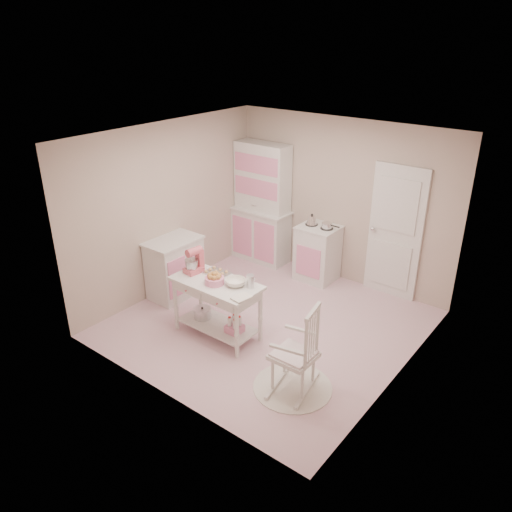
{
  "coord_description": "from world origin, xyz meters",
  "views": [
    {
      "loc": [
        3.54,
        -4.82,
        3.8
      ],
      "look_at": [
        -0.12,
        -0.13,
        1.06
      ],
      "focal_mm": 35.0,
      "sensor_mm": 36.0,
      "label": 1
    }
  ],
  "objects_px": {
    "rocking_chair": "(294,348)",
    "stand_mixer": "(193,261)",
    "base_cabinet": "(175,268)",
    "hutch": "(261,203)",
    "bread_basket": "(215,281)",
    "work_table": "(217,308)",
    "stove": "(318,253)"
  },
  "relations": [
    {
      "from": "rocking_chair",
      "to": "work_table",
      "type": "xyz_separation_m",
      "value": [
        -1.42,
        0.29,
        -0.15
      ]
    },
    {
      "from": "hutch",
      "to": "stove",
      "type": "xyz_separation_m",
      "value": [
        1.2,
        -0.05,
        -0.58
      ]
    },
    {
      "from": "bread_basket",
      "to": "stove",
      "type": "bearing_deg",
      "value": 86.09
    },
    {
      "from": "rocking_chair",
      "to": "work_table",
      "type": "relative_size",
      "value": 0.92
    },
    {
      "from": "rocking_chair",
      "to": "work_table",
      "type": "distance_m",
      "value": 1.46
    },
    {
      "from": "base_cabinet",
      "to": "stand_mixer",
      "type": "bearing_deg",
      "value": -26.15
    },
    {
      "from": "work_table",
      "to": "bread_basket",
      "type": "xyz_separation_m",
      "value": [
        0.02,
        -0.05,
        0.45
      ]
    },
    {
      "from": "stove",
      "to": "bread_basket",
      "type": "relative_size",
      "value": 3.68
    },
    {
      "from": "work_table",
      "to": "stove",
      "type": "bearing_deg",
      "value": 85.5
    },
    {
      "from": "base_cabinet",
      "to": "work_table",
      "type": "height_order",
      "value": "base_cabinet"
    },
    {
      "from": "hutch",
      "to": "work_table",
      "type": "relative_size",
      "value": 1.73
    },
    {
      "from": "hutch",
      "to": "work_table",
      "type": "height_order",
      "value": "hutch"
    },
    {
      "from": "work_table",
      "to": "stand_mixer",
      "type": "xyz_separation_m",
      "value": [
        -0.42,
        0.02,
        0.57
      ]
    },
    {
      "from": "rocking_chair",
      "to": "stand_mixer",
      "type": "height_order",
      "value": "stand_mixer"
    },
    {
      "from": "work_table",
      "to": "bread_basket",
      "type": "bearing_deg",
      "value": -68.2
    },
    {
      "from": "stove",
      "to": "work_table",
      "type": "height_order",
      "value": "stove"
    },
    {
      "from": "base_cabinet",
      "to": "rocking_chair",
      "type": "xyz_separation_m",
      "value": [
        2.67,
        -0.72,
        0.09
      ]
    },
    {
      "from": "hutch",
      "to": "base_cabinet",
      "type": "bearing_deg",
      "value": -96.94
    },
    {
      "from": "stove",
      "to": "rocking_chair",
      "type": "relative_size",
      "value": 0.84
    },
    {
      "from": "stove",
      "to": "hutch",
      "type": "bearing_deg",
      "value": 177.61
    },
    {
      "from": "hutch",
      "to": "stand_mixer",
      "type": "xyz_separation_m",
      "value": [
        0.6,
        -2.27,
        -0.07
      ]
    },
    {
      "from": "rocking_chair",
      "to": "stand_mixer",
      "type": "bearing_deg",
      "value": 159.01
    },
    {
      "from": "rocking_chair",
      "to": "work_table",
      "type": "bearing_deg",
      "value": 157.0
    },
    {
      "from": "base_cabinet",
      "to": "rocking_chair",
      "type": "height_order",
      "value": "rocking_chair"
    },
    {
      "from": "stove",
      "to": "work_table",
      "type": "relative_size",
      "value": 0.77
    },
    {
      "from": "hutch",
      "to": "bread_basket",
      "type": "relative_size",
      "value": 8.32
    },
    {
      "from": "base_cabinet",
      "to": "rocking_chair",
      "type": "distance_m",
      "value": 2.77
    },
    {
      "from": "rocking_chair",
      "to": "stove",
      "type": "bearing_deg",
      "value": 104.88
    },
    {
      "from": "rocking_chair",
      "to": "bread_basket",
      "type": "distance_m",
      "value": 1.45
    },
    {
      "from": "stove",
      "to": "work_table",
      "type": "xyz_separation_m",
      "value": [
        -0.18,
        -2.24,
        -0.06
      ]
    },
    {
      "from": "rocking_chair",
      "to": "bread_basket",
      "type": "xyz_separation_m",
      "value": [
        -1.4,
        0.24,
        0.3
      ]
    },
    {
      "from": "stand_mixer",
      "to": "stove",
      "type": "bearing_deg",
      "value": 82.27
    }
  ]
}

